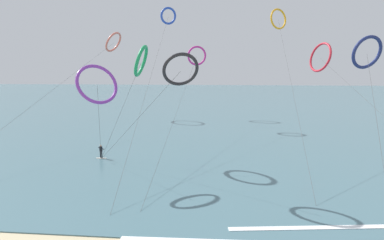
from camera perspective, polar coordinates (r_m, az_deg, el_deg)
name	(u,v)px	position (r m, az deg, el deg)	size (l,w,h in m)	color
sea_water	(213,98)	(118.88, 3.75, 3.97)	(400.00, 200.00, 0.08)	#476B75
surfer_ivory	(101,152)	(39.99, -16.16, -5.66)	(1.40, 0.70, 1.70)	silver
kite_navy	(367,53)	(37.71, 29.15, 10.64)	(6.03, 16.96, 14.28)	navy
kite_violet	(97,84)	(31.63, -16.82, 6.24)	(4.79, 8.84, 11.34)	purple
kite_crimson	(320,57)	(58.85, 22.25, 10.46)	(3.74, 39.75, 15.39)	red
kite_amber	(278,19)	(56.42, 15.39, 17.20)	(3.28, 32.16, 20.79)	orange
kite_coral	(113,42)	(75.35, -14.08, 13.54)	(4.07, 54.20, 19.16)	#EA7260
kite_cobalt	(168,16)	(65.22, -4.33, 18.28)	(4.12, 43.80, 22.90)	#2647B7
kite_emerald	(141,61)	(38.02, -9.22, 10.51)	(5.89, 3.92, 13.68)	#199351
kite_charcoal	(180,70)	(28.33, -2.10, 9.09)	(12.74, 9.35, 12.32)	black
kite_magenta	(197,56)	(72.20, 0.87, 11.55)	(4.45, 51.36, 16.03)	#CC288E
wave_crest_mid	(354,228)	(25.41, 27.24, -16.95)	(17.31, 0.50, 0.12)	white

